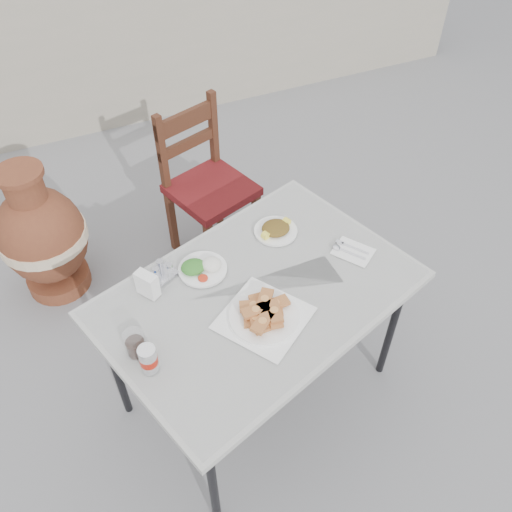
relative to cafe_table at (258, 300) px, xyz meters
name	(u,v)px	position (x,y,z in m)	size (l,w,h in m)	color
ground	(224,385)	(-0.14, 0.08, -0.66)	(80.00, 80.00, 0.00)	slate
cafe_table	(258,300)	(0.00, 0.00, 0.00)	(1.35, 1.12, 0.71)	black
pide_plate	(264,314)	(-0.03, -0.12, 0.08)	(0.40, 0.40, 0.06)	white
salad_rice_plate	(202,267)	(-0.16, 0.19, 0.07)	(0.19, 0.19, 0.05)	white
salad_chopped_plate	(276,229)	(0.20, 0.27, 0.06)	(0.18, 0.18, 0.04)	white
soda_can	(148,359)	(-0.46, -0.16, 0.10)	(0.06, 0.06, 0.11)	silver
cola_glass	(135,345)	(-0.49, -0.08, 0.09)	(0.07, 0.07, 0.10)	white
napkin_holder	(147,284)	(-0.38, 0.16, 0.10)	(0.08, 0.09, 0.10)	white
condiment_caddy	(163,272)	(-0.31, 0.22, 0.07)	(0.13, 0.12, 0.07)	silver
cutlery_napkin	(350,250)	(0.43, 0.04, 0.05)	(0.18, 0.19, 0.01)	white
chair	(207,184)	(0.14, 0.99, -0.20)	(0.50, 0.50, 0.89)	#351C0E
terracotta_urn	(43,237)	(-0.73, 1.04, -0.30)	(0.44, 0.44, 0.77)	brown
back_wall	(87,45)	(-0.14, 2.58, -0.06)	(6.00, 0.25, 1.20)	#9F9484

